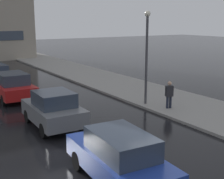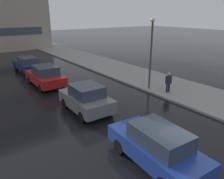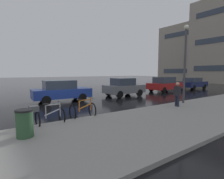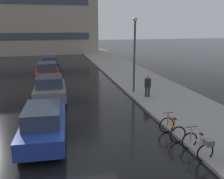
{
  "view_description": "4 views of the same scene",
  "coord_description": "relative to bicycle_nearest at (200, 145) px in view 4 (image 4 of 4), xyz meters",
  "views": [
    {
      "loc": [
        -6.87,
        -6.81,
        4.89
      ],
      "look_at": [
        0.78,
        5.26,
        1.68
      ],
      "focal_mm": 50.0,
      "sensor_mm": 36.0,
      "label": 1
    },
    {
      "loc": [
        -7.63,
        -4.33,
        5.67
      ],
      "look_at": [
        -0.48,
        5.46,
        1.4
      ],
      "focal_mm": 35.0,
      "sensor_mm": 36.0,
      "label": 2
    },
    {
      "loc": [
        11.01,
        -3.99,
        2.26
      ],
      "look_at": [
        0.32,
        3.53,
        0.95
      ],
      "focal_mm": 28.0,
      "sensor_mm": 36.0,
      "label": 3
    },
    {
      "loc": [
        -1.52,
        -9.65,
        4.88
      ],
      "look_at": [
        1.64,
        3.37,
        1.36
      ],
      "focal_mm": 40.0,
      "sensor_mm": 36.0,
      "label": 4
    }
  ],
  "objects": [
    {
      "name": "sidewalk_kerb",
      "position": [
        2.31,
        12.14,
        -0.43
      ],
      "size": [
        4.8,
        60.0,
        0.14
      ],
      "primitive_type": "cube",
      "color": "gray",
      "rests_on": "ground"
    },
    {
      "name": "car_blue",
      "position": [
        -5.7,
        2.6,
        0.33
      ],
      "size": [
        2.03,
        4.36,
        1.64
      ],
      "color": "navy",
      "rests_on": "ground"
    },
    {
      "name": "car_red",
      "position": [
        -5.64,
        14.75,
        0.34
      ],
      "size": [
        2.01,
        4.32,
        1.68
      ],
      "color": "#AD1919",
      "rests_on": "ground"
    },
    {
      "name": "pedestrian",
      "position": [
        0.91,
        7.6,
        0.42
      ],
      "size": [
        0.45,
        0.34,
        1.64
      ],
      "color": "#1E2333",
      "rests_on": "ground"
    },
    {
      "name": "bicycle_second",
      "position": [
        -0.24,
        1.75,
        -0.08
      ],
      "size": [
        0.76,
        1.11,
        1.02
      ],
      "color": "black",
      "rests_on": "ground"
    },
    {
      "name": "car_navy",
      "position": [
        -5.45,
        20.35,
        0.28
      ],
      "size": [
        1.93,
        4.36,
        1.5
      ],
      "color": "navy",
      "rests_on": "ground"
    },
    {
      "name": "bicycle_nearest",
      "position": [
        0.0,
        0.0,
        0.0
      ],
      "size": [
        0.75,
        1.35,
        0.99
      ],
      "color": "black",
      "rests_on": "ground"
    },
    {
      "name": "ground_plane",
      "position": [
        -3.69,
        2.14,
        -0.5
      ],
      "size": [
        140.0,
        140.0,
        0.0
      ],
      "primitive_type": "plane",
      "color": "black"
    },
    {
      "name": "car_grey",
      "position": [
        -5.43,
        8.48,
        0.34
      ],
      "size": [
        2.02,
        3.79,
        1.69
      ],
      "color": "slate",
      "rests_on": "ground"
    },
    {
      "name": "building_facade_main",
      "position": [
        -6.12,
        38.03,
        7.84
      ],
      "size": [
        17.35,
        8.2,
        16.68
      ],
      "color": "#9E9384",
      "rests_on": "ground"
    },
    {
      "name": "streetlamp",
      "position": [
        0.42,
        9.03,
        2.72
      ],
      "size": [
        0.32,
        0.32,
        5.37
      ],
      "color": "#424247",
      "rests_on": "ground"
    }
  ]
}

